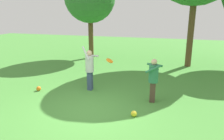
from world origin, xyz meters
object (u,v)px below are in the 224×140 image
object	(u,v)px
ball_orange	(39,89)
frisbee	(110,61)
person_catcher	(153,77)
ball_yellow	(134,114)
person_thrower	(90,67)

from	to	relation	value
ball_orange	frisbee	bearing A→B (deg)	5.36
person_catcher	frisbee	size ratio (longest dim) A/B	5.07
frisbee	ball_yellow	size ratio (longest dim) A/B	1.66
frisbee	person_catcher	bearing A→B (deg)	-3.68
frisbee	person_thrower	bearing A→B (deg)	156.51
person_thrower	ball_orange	distance (m)	2.32
person_thrower	ball_orange	bearing A→B (deg)	-137.16
person_catcher	frisbee	bearing A→B (deg)	0.00
person_thrower	ball_yellow	xyz separation A→B (m)	(2.20, -1.86, -0.91)
frisbee	ball_orange	distance (m)	3.28
person_thrower	person_catcher	distance (m)	2.69
person_thrower	frisbee	bearing A→B (deg)	-0.00
person_catcher	ball_orange	size ratio (longest dim) A/B	8.39
person_catcher	ball_orange	distance (m)	4.73
ball_yellow	ball_orange	bearing A→B (deg)	164.71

